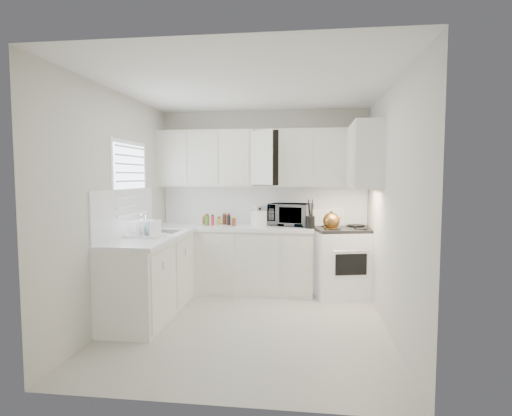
% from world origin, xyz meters
% --- Properties ---
extents(floor, '(3.20, 3.20, 0.00)m').
position_xyz_m(floor, '(0.00, 0.00, 0.00)').
color(floor, '#B8B5A8').
rests_on(floor, ground).
extents(ceiling, '(3.20, 3.20, 0.00)m').
position_xyz_m(ceiling, '(0.00, 0.00, 2.60)').
color(ceiling, white).
rests_on(ceiling, ground).
extents(wall_back, '(3.00, 0.00, 3.00)m').
position_xyz_m(wall_back, '(0.00, 1.60, 1.30)').
color(wall_back, beige).
rests_on(wall_back, ground).
extents(wall_front, '(3.00, 0.00, 3.00)m').
position_xyz_m(wall_front, '(0.00, -1.60, 1.30)').
color(wall_front, beige).
rests_on(wall_front, ground).
extents(wall_left, '(0.00, 3.20, 3.20)m').
position_xyz_m(wall_left, '(-1.50, 0.00, 1.30)').
color(wall_left, beige).
rests_on(wall_left, ground).
extents(wall_right, '(0.00, 3.20, 3.20)m').
position_xyz_m(wall_right, '(1.50, 0.00, 1.30)').
color(wall_right, beige).
rests_on(wall_right, ground).
extents(window_blinds, '(0.06, 0.96, 1.06)m').
position_xyz_m(window_blinds, '(-1.48, 0.35, 1.55)').
color(window_blinds, white).
rests_on(window_blinds, wall_left).
extents(lower_cabinets_back, '(2.22, 0.60, 0.90)m').
position_xyz_m(lower_cabinets_back, '(-0.39, 1.30, 0.45)').
color(lower_cabinets_back, beige).
rests_on(lower_cabinets_back, floor).
extents(lower_cabinets_left, '(0.60, 1.60, 0.90)m').
position_xyz_m(lower_cabinets_left, '(-1.20, 0.20, 0.45)').
color(lower_cabinets_left, beige).
rests_on(lower_cabinets_left, floor).
extents(countertop_back, '(2.24, 0.64, 0.05)m').
position_xyz_m(countertop_back, '(-0.39, 1.29, 0.93)').
color(countertop_back, silver).
rests_on(countertop_back, lower_cabinets_back).
extents(countertop_left, '(0.64, 1.62, 0.05)m').
position_xyz_m(countertop_left, '(-1.19, 0.20, 0.93)').
color(countertop_left, silver).
rests_on(countertop_left, lower_cabinets_left).
extents(backsplash_back, '(2.98, 0.02, 0.55)m').
position_xyz_m(backsplash_back, '(0.00, 1.59, 1.23)').
color(backsplash_back, silver).
rests_on(backsplash_back, wall_back).
extents(backsplash_left, '(0.02, 1.60, 0.55)m').
position_xyz_m(backsplash_left, '(-1.49, 0.20, 1.23)').
color(backsplash_left, silver).
rests_on(backsplash_left, wall_left).
extents(upper_cabinets_back, '(3.00, 0.33, 0.80)m').
position_xyz_m(upper_cabinets_back, '(0.00, 1.44, 1.50)').
color(upper_cabinets_back, beige).
rests_on(upper_cabinets_back, wall_back).
extents(upper_cabinets_right, '(0.33, 0.90, 0.80)m').
position_xyz_m(upper_cabinets_right, '(1.33, 0.82, 1.50)').
color(upper_cabinets_right, beige).
rests_on(upper_cabinets_right, wall_right).
extents(sink, '(0.42, 0.38, 0.30)m').
position_xyz_m(sink, '(-1.19, 0.55, 1.07)').
color(sink, gray).
rests_on(sink, countertop_left).
extents(stove, '(0.90, 0.80, 1.20)m').
position_xyz_m(stove, '(1.14, 1.30, 0.60)').
color(stove, white).
rests_on(stove, floor).
extents(tea_kettle, '(0.35, 0.33, 0.26)m').
position_xyz_m(tea_kettle, '(0.96, 1.14, 1.07)').
color(tea_kettle, olive).
rests_on(tea_kettle, stove).
extents(frying_pan, '(0.29, 0.42, 0.04)m').
position_xyz_m(frying_pan, '(1.32, 1.46, 0.96)').
color(frying_pan, black).
rests_on(frying_pan, stove).
extents(microwave, '(0.63, 0.46, 0.38)m').
position_xyz_m(microwave, '(0.40, 1.40, 1.14)').
color(microwave, gray).
rests_on(microwave, countertop_back).
extents(rice_cooker, '(0.25, 0.25, 0.25)m').
position_xyz_m(rice_cooker, '(-0.03, 1.37, 1.08)').
color(rice_cooker, white).
rests_on(rice_cooker, countertop_back).
extents(paper_towel, '(0.12, 0.12, 0.27)m').
position_xyz_m(paper_towel, '(-0.09, 1.52, 1.08)').
color(paper_towel, white).
rests_on(paper_towel, countertop_back).
extents(utensil_crock, '(0.16, 0.16, 0.40)m').
position_xyz_m(utensil_crock, '(0.68, 1.10, 1.15)').
color(utensil_crock, black).
rests_on(utensil_crock, countertop_back).
extents(dish_rack, '(0.43, 0.34, 0.22)m').
position_xyz_m(dish_rack, '(-1.22, 0.11, 1.06)').
color(dish_rack, white).
rests_on(dish_rack, countertop_left).
extents(spice_left_0, '(0.06, 0.06, 0.13)m').
position_xyz_m(spice_left_0, '(-0.85, 1.42, 1.02)').
color(spice_left_0, brown).
rests_on(spice_left_0, countertop_back).
extents(spice_left_1, '(0.06, 0.06, 0.13)m').
position_xyz_m(spice_left_1, '(-0.78, 1.33, 1.02)').
color(spice_left_1, '#49812B').
rests_on(spice_left_1, countertop_back).
extents(spice_left_2, '(0.06, 0.06, 0.13)m').
position_xyz_m(spice_left_2, '(-0.70, 1.42, 1.02)').
color(spice_left_2, red).
rests_on(spice_left_2, countertop_back).
extents(spice_left_3, '(0.06, 0.06, 0.13)m').
position_xyz_m(spice_left_3, '(-0.62, 1.33, 1.02)').
color(spice_left_3, '#BDD933').
rests_on(spice_left_3, countertop_back).
extents(spice_left_4, '(0.06, 0.06, 0.13)m').
position_xyz_m(spice_left_4, '(-0.55, 1.42, 1.02)').
color(spice_left_4, maroon).
rests_on(spice_left_4, countertop_back).
extents(spice_left_5, '(0.06, 0.06, 0.13)m').
position_xyz_m(spice_left_5, '(-0.47, 1.33, 1.02)').
color(spice_left_5, black).
rests_on(spice_left_5, countertop_back).
extents(spice_left_6, '(0.06, 0.06, 0.13)m').
position_xyz_m(spice_left_6, '(-0.40, 1.42, 1.02)').
color(spice_left_6, brown).
rests_on(spice_left_6, countertop_back).
extents(sauce_right_0, '(0.06, 0.06, 0.19)m').
position_xyz_m(sauce_right_0, '(0.58, 1.46, 1.05)').
color(sauce_right_0, red).
rests_on(sauce_right_0, countertop_back).
extents(sauce_right_1, '(0.06, 0.06, 0.19)m').
position_xyz_m(sauce_right_1, '(0.64, 1.40, 1.05)').
color(sauce_right_1, '#BDD933').
rests_on(sauce_right_1, countertop_back).
extents(sauce_right_2, '(0.06, 0.06, 0.19)m').
position_xyz_m(sauce_right_2, '(0.69, 1.46, 1.05)').
color(sauce_right_2, maroon).
rests_on(sauce_right_2, countertop_back).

